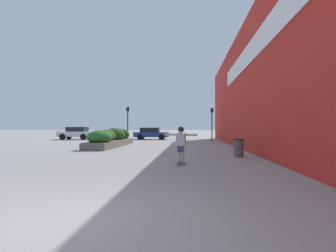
# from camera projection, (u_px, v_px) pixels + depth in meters

# --- Properties ---
(ground_plane) EXTENTS (300.00, 300.00, 0.00)m
(ground_plane) POSITION_uv_depth(u_px,v_px,m) (64.00, 223.00, 3.97)
(ground_plane) COLOR gray
(building_wall_right) EXTENTS (0.67, 37.18, 8.18)m
(building_wall_right) POSITION_uv_depth(u_px,v_px,m) (249.00, 85.00, 16.41)
(building_wall_right) COLOR red
(building_wall_right) RESTS_ON ground_plane
(planter_box) EXTENTS (1.71, 8.24, 1.41)m
(planter_box) POSITION_uv_depth(u_px,v_px,m) (111.00, 139.00, 20.07)
(planter_box) COLOR #605B54
(planter_box) RESTS_ON ground_plane
(skateboard) EXTENTS (0.34, 0.74, 0.10)m
(skateboard) POSITION_uv_depth(u_px,v_px,m) (181.00, 163.00, 10.18)
(skateboard) COLOR navy
(skateboard) RESTS_ON ground_plane
(skateboarder) EXTENTS (1.28, 0.36, 1.39)m
(skateboarder) POSITION_uv_depth(u_px,v_px,m) (181.00, 141.00, 10.18)
(skateboarder) COLOR tan
(skateboarder) RESTS_ON skateboard
(trash_bin) EXTENTS (0.48, 0.48, 0.89)m
(trash_bin) POSITION_uv_depth(u_px,v_px,m) (239.00, 148.00, 12.82)
(trash_bin) COLOR #514C47
(trash_bin) RESTS_ON ground_plane
(car_leftmost) EXTENTS (4.15, 1.91, 1.43)m
(car_leftmost) POSITION_uv_depth(u_px,v_px,m) (151.00, 133.00, 31.73)
(car_leftmost) COLOR navy
(car_leftmost) RESTS_ON ground_plane
(car_center_left) EXTENTS (4.07, 1.90, 1.51)m
(car_center_left) POSITION_uv_depth(u_px,v_px,m) (76.00, 133.00, 31.56)
(car_center_left) COLOR silver
(car_center_left) RESTS_ON ground_plane
(traffic_light_left) EXTENTS (0.28, 0.30, 3.60)m
(traffic_light_left) POSITION_uv_depth(u_px,v_px,m) (128.00, 118.00, 27.37)
(traffic_light_left) COLOR black
(traffic_light_left) RESTS_ON ground_plane
(traffic_light_right) EXTENTS (0.28, 0.30, 3.45)m
(traffic_light_right) POSITION_uv_depth(u_px,v_px,m) (212.00, 119.00, 26.81)
(traffic_light_right) COLOR black
(traffic_light_right) RESTS_ON ground_plane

